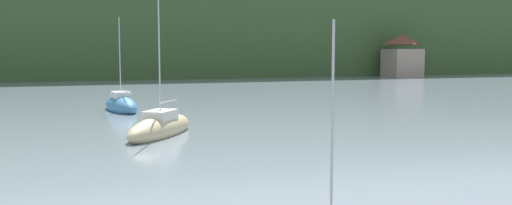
# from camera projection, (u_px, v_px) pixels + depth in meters

# --- Properties ---
(wooded_hillside) EXTENTS (352.00, 55.25, 39.28)m
(wooded_hillside) POSITION_uv_depth(u_px,v_px,m) (1.00, 33.00, 112.82)
(wooded_hillside) COLOR #38562D
(wooded_hillside) RESTS_ON ground_plane
(shore_building_central) EXTENTS (6.88, 6.14, 8.62)m
(shore_building_central) POSITION_uv_depth(u_px,v_px,m) (402.00, 56.00, 105.84)
(shore_building_central) COLOR gray
(shore_building_central) RESTS_ON ground_plane
(sailboat_far_8) EXTENTS (5.77, 7.10, 10.32)m
(sailboat_far_8) POSITION_uv_depth(u_px,v_px,m) (161.00, 128.00, 30.71)
(sailboat_far_8) COLOR #CCBC8E
(sailboat_far_8) RESTS_ON ground_plane
(sailboat_far_10) EXTENTS (2.99, 7.06, 8.34)m
(sailboat_far_10) POSITION_uv_depth(u_px,v_px,m) (121.00, 105.00, 43.71)
(sailboat_far_10) COLOR teal
(sailboat_far_10) RESTS_ON ground_plane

